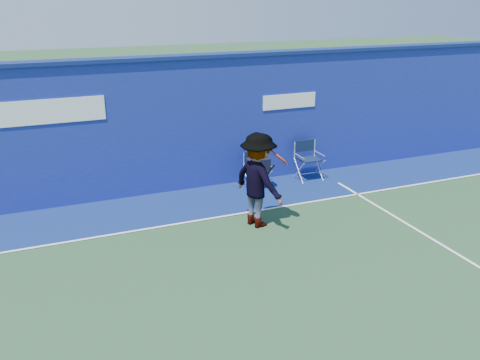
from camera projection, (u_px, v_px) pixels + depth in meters
name	position (u px, v px, depth m)	size (l,w,h in m)	color
ground	(221.00, 315.00, 7.29)	(80.00, 80.00, 0.00)	#254628
stadium_wall	(140.00, 127.00, 11.27)	(24.00, 0.50, 3.08)	navy
out_of_bounds_strip	(156.00, 209.00, 10.85)	(24.00, 1.80, 0.01)	navy
court_lines	(207.00, 293.00, 7.80)	(24.00, 12.00, 0.01)	white
directors_chair_left	(258.00, 174.00, 11.91)	(0.52, 0.46, 0.86)	silver
directors_chair_right	(308.00, 168.00, 12.54)	(0.57, 0.51, 0.95)	silver
water_bottle	(253.00, 183.00, 12.03)	(0.07, 0.07, 0.24)	silver
tennis_player	(258.00, 180.00, 9.83)	(1.07, 1.38, 1.88)	#EA4738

